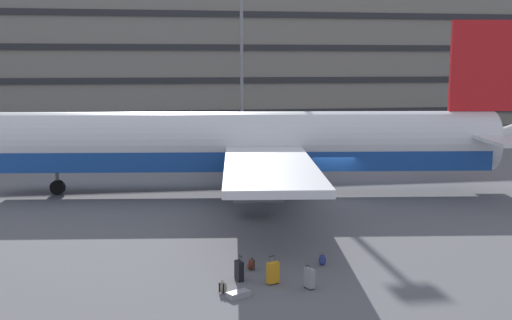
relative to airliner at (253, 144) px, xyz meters
The scene contains 10 objects.
ground_plane 5.84m from the airliner, 27.08° to the right, with size 600.00×600.00×0.00m, color #5B5B60.
terminal_structure 49.40m from the airliner, 84.81° to the left, with size 136.11×20.68×19.51m.
airliner is the anchor object (origin of this frame).
suitcase_upright 16.08m from the airliner, 100.77° to the right, with size 0.32×0.46×0.94m.
suitcase_laid_flat 17.77m from the airliner, 100.56° to the right, with size 0.88×0.71×0.20m.
suitcase_large 17.03m from the airliner, 92.03° to the right, with size 0.35×0.44×0.87m.
suitcase_black 16.44m from the airliner, 96.35° to the right, with size 0.49×0.37×1.05m.
backpack_teal 14.63m from the airliner, 87.81° to the right, with size 0.34×0.28×0.48m.
backpack_purple 17.39m from the airliner, 102.43° to the right, with size 0.38×0.37×0.48m.
backpack_red 14.91m from the airliner, 99.24° to the right, with size 0.30×0.37×0.52m.
Camera 1 is at (-10.39, -35.69, 8.03)m, focal length 44.55 mm.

